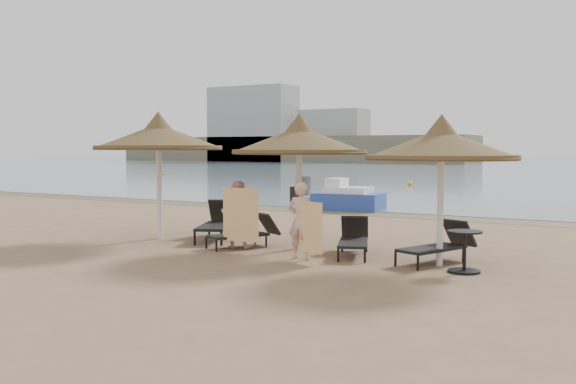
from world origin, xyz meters
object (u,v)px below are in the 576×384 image
Objects in this scene: lounger_near_left at (247,232)px; side_table at (464,253)px; palapa_right at (441,145)px; lounger_near_right at (354,238)px; palapa_center at (299,141)px; person_left at (237,209)px; lounger_far_right at (440,244)px; lounger_far_left at (218,222)px; palapa_left at (158,137)px; pedal_boat at (347,198)px; person_right at (301,214)px.

side_table is at bearing 21.27° from lounger_near_left.
lounger_near_right is (-1.99, 0.36, -1.99)m from palapa_right.
palapa_center is 1.73× the size of person_left.
palapa_right is at bearing -52.56° from lounger_far_right.
lounger_far_left is (-2.55, 0.35, -2.02)m from palapa_center.
person_left is (2.58, -0.32, -1.66)m from palapa_left.
lounger_far_right is 0.75× the size of pedal_boat.
palapa_right is at bearing -31.96° from lounger_near_right.
palapa_right reaches higher than lounger_far_left.
palapa_center is at bearing -76.89° from pedal_boat.
lounger_near_left is at bearing -161.01° from palapa_center.
palapa_center is 1.40× the size of lounger_far_left.
lounger_far_left reaches higher than lounger_near_right.
lounger_far_right is at bearing -60.42° from pedal_boat.
palapa_left is 4.89m from person_right.
lounger_near_left is at bearing -52.98° from lounger_far_left.
palapa_center reaches higher than palapa_right.
lounger_near_left is 9.42m from pedal_boat.
person_left is (-2.66, -0.57, 0.54)m from lounger_near_right.
pedal_boat is (-3.60, 10.08, -0.51)m from person_right.
palapa_center is at bearing -32.45° from lounger_far_left.
person_left is at bearing -85.16° from pedal_boat.
lounger_far_left is (-5.97, 0.85, -1.92)m from palapa_right.
lounger_far_right is (1.89, -0.01, 0.02)m from lounger_near_right.
lounger_near_left is (-1.16, -0.40, -2.11)m from palapa_center.
palapa_center is at bearing 46.15° from lounger_near_left.
lounger_far_right is at bearing -29.68° from lounger_far_left.
palapa_center is at bearing -63.83° from person_right.
palapa_center reaches higher than pedal_boat.
lounger_far_right is 2.86m from person_right.
palapa_left is 1.04× the size of palapa_center.
lounger_near_right is 1.04× the size of person_left.
palapa_right is at bearing -32.87° from lounger_far_left.
palapa_left reaches higher than lounger_far_right.
side_table is 0.41× the size of person_right.
person_right is at bearing 3.74° from lounger_near_left.
pedal_boat is (-1.72, 9.26, 0.09)m from lounger_near_left.
pedal_boat is at bearing -98.02° from person_left.
lounger_far_left is at bearing -29.95° from person_right.
person_left is at bearing -177.42° from palapa_right.
lounger_near_left is at bearing -84.39° from pedal_boat.
lounger_far_right is at bearing -162.32° from person_right.
lounger_far_left is 4.00m from lounger_near_right.
lounger_near_right is 2.77m from person_left.
lounger_near_right is at bearing 2.69° from palapa_left.
person_left is (-5.24, 0.22, 0.53)m from side_table.
lounger_far_left is 5.89m from lounger_far_right.
lounger_far_left is 2.87× the size of side_table.
side_table is (7.83, -0.54, -2.19)m from palapa_left.
palapa_center is at bearing -167.62° from person_left.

